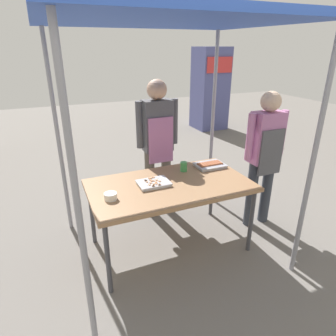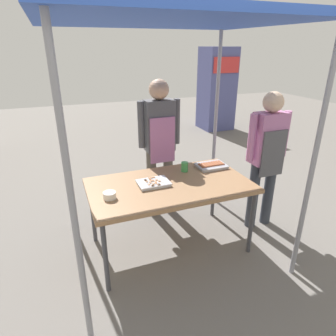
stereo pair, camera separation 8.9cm
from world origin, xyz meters
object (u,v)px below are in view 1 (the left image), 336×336
Objects in this scene: tray_grilled_sausages at (210,165)px; neighbor_stall_right at (210,89)px; stall_table at (170,188)px; drink_cup_near_edge at (184,167)px; vendor_woman at (158,138)px; tray_meat_skewers at (154,183)px; condiment_bowl at (111,196)px; customer_nearby at (265,150)px.

neighbor_stall_right reaches higher than tray_grilled_sausages.
neighbor_stall_right is (2.94, 4.23, 0.31)m from stall_table.
neighbor_stall_right is (2.68, 3.99, 0.20)m from drink_cup_near_edge.
vendor_woman reaches higher than drink_cup_near_edge.
neighbor_stall_right is (3.10, 4.19, 0.24)m from tray_meat_skewers.
vendor_woman reaches higher than tray_grilled_sausages.
stall_table is at bearing 77.95° from vendor_woman.
condiment_bowl is at bearing -171.85° from stall_table.
vendor_woman reaches higher than condiment_bowl.
tray_grilled_sausages is at bearing 21.27° from stall_table.
condiment_bowl is at bearing -129.50° from neighbor_stall_right.
stall_table is at bearing -158.73° from tray_grilled_sausages.
tray_grilled_sausages reaches higher than tray_meat_skewers.
stall_table is 4.91× the size of tray_grilled_sausages.
condiment_bowl is 0.06× the size of neighbor_stall_right.
vendor_woman is 1.24m from customer_nearby.
stall_table is 0.81m from vendor_woman.
customer_nearby is at bearing -20.86° from tray_grilled_sausages.
neighbor_stall_right reaches higher than tray_meat_skewers.
neighbor_stall_right is at bearing 50.50° from condiment_bowl.
drink_cup_near_edge reaches higher than tray_meat_skewers.
drink_cup_near_edge is 0.55m from vendor_woman.
drink_cup_near_edge is at bearing 24.73° from tray_meat_skewers.
customer_nearby is at bearing 3.31° from condiment_bowl.
condiment_bowl is at bearing 46.74° from vendor_woman.
condiment_bowl is 0.07× the size of vendor_woman.
customer_nearby is (0.90, -0.22, 0.14)m from drink_cup_near_edge.
customer_nearby is 0.79× the size of neighbor_stall_right.
tray_grilled_sausages is 0.21× the size of customer_nearby.
stall_table is at bearing -14.22° from tray_meat_skewers.
condiment_bowl is 1.15m from vendor_woman.
vendor_woman is at bearing 102.41° from drink_cup_near_edge.
drink_cup_near_edge reaches higher than condiment_bowl.
customer_nearby is (1.32, -0.03, 0.17)m from tray_meat_skewers.
vendor_woman is at bearing 65.51° from tray_meat_skewers.
drink_cup_near_edge is (0.88, 0.32, 0.02)m from condiment_bowl.
vendor_woman is (-0.11, 0.50, 0.20)m from drink_cup_near_edge.
tray_meat_skewers is at bearing -126.52° from neighbor_stall_right.
drink_cup_near_edge is at bearing 20.19° from condiment_bowl.
stall_table is 15.31× the size of drink_cup_near_edge.
customer_nearby is 4.57m from neighbor_stall_right.
stall_table is 1.01× the size of customer_nearby.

